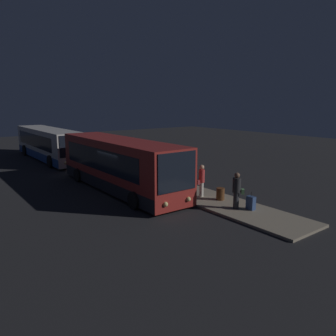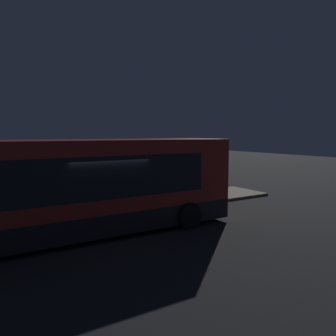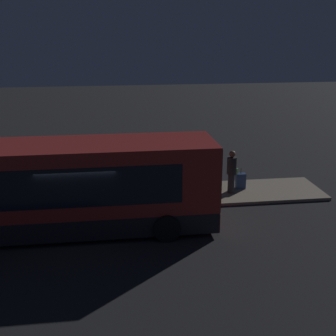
# 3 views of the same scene
# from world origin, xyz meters

# --- Properties ---
(ground) EXTENTS (80.00, 80.00, 0.00)m
(ground) POSITION_xyz_m (0.00, 0.00, 0.00)
(ground) COLOR #232326
(platform) EXTENTS (20.00, 2.69, 0.12)m
(platform) POSITION_xyz_m (0.00, 2.95, 0.06)
(platform) COLOR gray
(platform) RESTS_ON ground
(bus_lead) EXTENTS (11.46, 2.85, 3.10)m
(bus_lead) POSITION_xyz_m (-1.04, 0.17, 1.54)
(bus_lead) COLOR maroon
(bus_lead) RESTS_ON ground
(passenger_boarding) EXTENTS (0.64, 0.65, 1.81)m
(passenger_boarding) POSITION_xyz_m (6.10, 2.77, 1.10)
(passenger_boarding) COLOR #2D2D33
(passenger_boarding) RESTS_ON platform
(passenger_waiting) EXTENTS (0.56, 0.39, 1.79)m
(passenger_waiting) POSITION_xyz_m (2.75, 2.18, 1.10)
(passenger_waiting) COLOR silver
(passenger_waiting) RESTS_ON platform
(passenger_with_bags) EXTENTS (0.37, 0.54, 1.80)m
(passenger_with_bags) POSITION_xyz_m (3.52, 2.80, 1.12)
(passenger_with_bags) COLOR silver
(passenger_with_bags) RESTS_ON platform
(suitcase) EXTENTS (0.41, 0.27, 0.91)m
(suitcase) POSITION_xyz_m (6.64, 3.22, 0.46)
(suitcase) COLOR #334C7F
(suitcase) RESTS_ON platform
(sign_post) EXTENTS (0.10, 0.81, 2.24)m
(sign_post) POSITION_xyz_m (-1.97, 2.04, 1.55)
(sign_post) COLOR #4C4C51
(sign_post) RESTS_ON platform
(trash_bin) EXTENTS (0.44, 0.44, 0.65)m
(trash_bin) POSITION_xyz_m (4.58, 3.23, 0.45)
(trash_bin) COLOR #593319
(trash_bin) RESTS_ON platform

